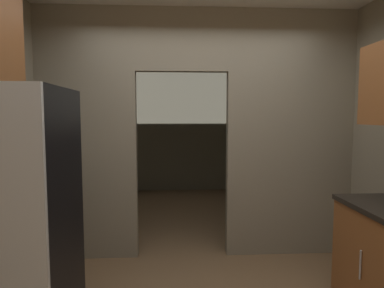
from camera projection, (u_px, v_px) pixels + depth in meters
name	position (u px, v px, depth m)	size (l,w,h in m)	color
kitchen_partition	(203.00, 126.00, 3.68)	(3.45, 0.12, 2.71)	gray
adjoining_room_shell	(189.00, 128.00, 5.90)	(3.45, 3.37, 2.71)	gray
refrigerator	(3.00, 229.00, 2.06)	(0.78, 0.73, 1.74)	black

